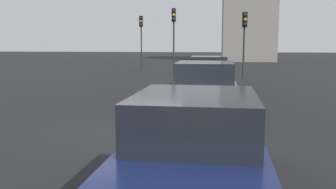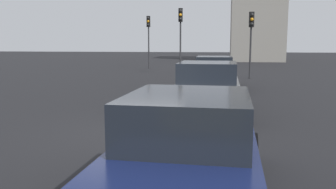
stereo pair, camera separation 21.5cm
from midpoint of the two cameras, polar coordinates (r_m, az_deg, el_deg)
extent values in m
cube|color=black|center=(8.74, -7.02, -6.76)|extent=(160.00, 160.00, 0.20)
cube|color=black|center=(17.51, 6.11, 2.99)|extent=(4.63, 1.91, 0.65)
cube|color=#1E232B|center=(17.24, 6.14, 5.01)|extent=(2.10, 1.66, 0.61)
cylinder|color=black|center=(18.98, 8.93, 2.52)|extent=(0.64, 0.23, 0.64)
cylinder|color=black|center=(18.99, 3.34, 2.61)|extent=(0.64, 0.23, 0.64)
cylinder|color=black|center=(16.14, 9.34, 1.55)|extent=(0.64, 0.23, 0.64)
cylinder|color=black|center=(16.15, 2.77, 1.65)|extent=(0.64, 0.23, 0.64)
cube|color=red|center=(15.20, 8.56, 2.62)|extent=(0.03, 0.20, 0.11)
cube|color=red|center=(15.21, 3.54, 2.70)|extent=(0.03, 0.20, 0.11)
cube|color=slate|center=(11.16, 5.31, 0.18)|extent=(4.60, 1.91, 0.68)
cube|color=#1E232B|center=(10.86, 5.31, 3.44)|extent=(2.07, 1.67, 0.63)
cylinder|color=black|center=(12.61, 9.85, -0.28)|extent=(0.64, 0.22, 0.64)
cylinder|color=black|center=(12.68, 1.30, -0.12)|extent=(0.64, 0.22, 0.64)
cylinder|color=black|center=(9.81, 10.46, -2.68)|extent=(0.64, 0.22, 0.64)
cylinder|color=black|center=(9.89, -0.52, -2.45)|extent=(0.64, 0.22, 0.64)
cube|color=maroon|center=(8.85, 9.10, -1.16)|extent=(0.03, 0.20, 0.11)
cube|color=maroon|center=(8.92, 0.35, -0.99)|extent=(0.03, 0.20, 0.11)
cube|color=#141E4C|center=(5.00, 3.20, -9.98)|extent=(4.34, 1.85, 0.64)
cube|color=#1E232B|center=(4.64, 3.00, -3.53)|extent=(1.97, 1.58, 0.60)
cylinder|color=black|center=(6.34, 12.32, -8.68)|extent=(0.65, 0.24, 0.64)
cylinder|color=black|center=(6.47, -3.39, -8.18)|extent=(0.65, 0.24, 0.64)
cylinder|color=#2D2D30|center=(30.51, -4.42, 7.33)|extent=(0.11, 0.11, 3.47)
cube|color=black|center=(30.50, -4.49, 11.43)|extent=(0.20, 0.28, 0.90)
sphere|color=black|center=(30.41, -4.54, 11.95)|extent=(0.20, 0.20, 0.20)
sphere|color=orange|center=(30.40, -4.53, 11.44)|extent=(0.20, 0.20, 0.20)
sphere|color=black|center=(30.38, -4.53, 10.93)|extent=(0.20, 0.20, 0.20)
cylinder|color=#2D2D30|center=(24.81, 0.66, 7.29)|extent=(0.11, 0.11, 3.56)
cube|color=black|center=(24.82, 0.66, 12.44)|extent=(0.22, 0.30, 0.90)
sphere|color=black|center=(24.73, 0.66, 13.08)|extent=(0.20, 0.20, 0.20)
sphere|color=orange|center=(24.71, 0.65, 12.46)|extent=(0.20, 0.20, 0.20)
sphere|color=black|center=(24.69, 0.65, 11.84)|extent=(0.20, 0.20, 0.20)
cylinder|color=#2D2D30|center=(22.40, 11.58, 6.41)|extent=(0.11, 0.11, 3.07)
cube|color=black|center=(22.38, 11.76, 11.49)|extent=(0.23, 0.30, 0.90)
sphere|color=black|center=(22.29, 11.84, 12.20)|extent=(0.20, 0.20, 0.20)
sphere|color=orange|center=(22.27, 11.82, 11.51)|extent=(0.20, 0.20, 0.20)
sphere|color=black|center=(22.26, 11.80, 10.81)|extent=(0.20, 0.20, 0.20)
cube|color=gray|center=(46.47, 12.42, 13.77)|extent=(8.01, 6.12, 13.76)
camera|label=1|loc=(0.11, -90.77, -0.11)|focal=38.60mm
camera|label=2|loc=(0.11, 89.23, 0.11)|focal=38.60mm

